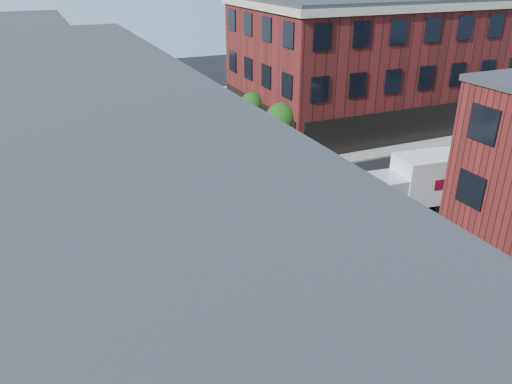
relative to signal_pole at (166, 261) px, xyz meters
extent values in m
plane|color=black|center=(6.72, 6.68, -2.86)|extent=(120.00, 120.00, 0.00)
cube|color=gray|center=(27.72, 27.68, -2.78)|extent=(30.00, 30.00, 0.15)
cube|color=#491612|center=(27.22, 22.68, 3.14)|extent=(25.00, 16.00, 12.00)
cylinder|color=black|center=(14.22, 16.68, -1.97)|extent=(0.18, 0.18, 1.47)
cylinder|color=black|center=(14.22, 16.68, -1.24)|extent=(0.12, 0.12, 1.47)
sphere|color=#123D10|center=(14.22, 16.68, 0.44)|extent=(2.69, 2.69, 2.69)
sphere|color=#123D10|center=(14.47, 16.58, -0.10)|extent=(1.85, 1.85, 1.85)
cylinder|color=black|center=(14.22, 22.68, -2.04)|extent=(0.18, 0.18, 1.33)
cylinder|color=black|center=(14.22, 22.68, -1.38)|extent=(0.12, 0.12, 1.33)
sphere|color=#123D10|center=(14.22, 22.68, 0.14)|extent=(2.43, 2.43, 2.43)
sphere|color=#123D10|center=(14.47, 22.58, -0.35)|extent=(1.67, 1.67, 1.67)
cylinder|color=black|center=(-0.08, -0.12, -0.56)|extent=(0.12, 0.12, 4.60)
cylinder|color=black|center=(-0.08, -0.12, -2.56)|extent=(0.28, 0.28, 0.30)
cube|color=#053819|center=(0.47, -0.12, 0.29)|extent=(1.10, 0.03, 0.22)
cube|color=#053819|center=(-0.08, 0.43, 0.54)|extent=(0.03, 1.10, 0.22)
imported|color=black|center=(0.27, -0.02, 1.04)|extent=(0.22, 0.18, 1.10)
imported|color=black|center=(-0.18, 0.23, 1.04)|extent=(0.18, 0.22, 1.10)
cube|color=white|center=(19.57, 3.98, -0.74)|extent=(6.09, 3.15, 3.13)
cube|color=maroon|center=(19.43, 2.71, -0.74)|extent=(2.21, 0.28, 0.71)
cube|color=maroon|center=(19.71, 5.26, -0.74)|extent=(2.21, 0.28, 0.71)
cube|color=silver|center=(15.76, 4.41, -1.29)|extent=(2.27, 2.63, 2.02)
cube|color=black|center=(14.81, 4.51, -0.94)|extent=(0.31, 1.92, 0.91)
cube|color=black|center=(18.37, 4.12, -2.35)|extent=(8.13, 1.89, 0.25)
cylinder|color=black|center=(15.65, 3.35, -2.35)|extent=(1.04, 0.46, 1.01)
cylinder|color=black|center=(15.88, 5.46, -2.35)|extent=(1.04, 0.46, 1.01)
cylinder|color=black|center=(19.25, 2.95, -2.35)|extent=(1.04, 0.46, 1.01)
cylinder|color=black|center=(19.49, 5.06, -2.35)|extent=(1.04, 0.46, 1.01)
cylinder|color=black|center=(21.66, 2.69, -2.35)|extent=(1.04, 0.46, 1.01)
cylinder|color=black|center=(21.89, 4.79, -2.35)|extent=(1.04, 0.46, 1.01)
cube|color=red|center=(4.04, 3.81, -2.84)|extent=(0.46, 0.46, 0.04)
cone|color=red|center=(4.04, 3.81, -2.53)|extent=(0.44, 0.44, 0.66)
cylinder|color=white|center=(4.04, 3.81, -2.43)|extent=(0.25, 0.25, 0.08)
camera|label=1|loc=(-4.04, -19.19, 12.33)|focal=35.00mm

